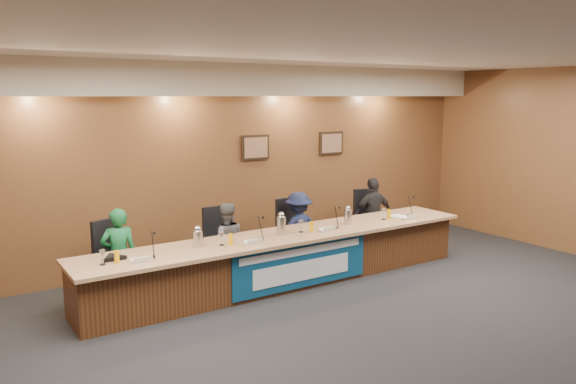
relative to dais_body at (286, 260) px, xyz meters
name	(u,v)px	position (x,y,z in m)	size (l,w,h in m)	color
floor	(403,342)	(0.00, -2.40, -0.35)	(10.00, 10.00, 0.00)	black
ceiling	(414,47)	(0.00, -2.40, 2.85)	(10.00, 8.00, 0.04)	silver
wall_back	(234,164)	(0.00, 1.60, 1.25)	(10.00, 0.04, 3.20)	brown
soffit	(240,80)	(0.00, 1.35, 2.60)	(10.00, 0.50, 0.50)	beige
dais_body	(286,260)	(0.00, 0.00, 0.00)	(6.00, 0.80, 0.70)	#482713
dais_top	(288,236)	(0.00, -0.05, 0.38)	(6.10, 0.95, 0.05)	#A47A55
banner	(302,265)	(0.00, -0.41, 0.03)	(2.20, 0.02, 0.65)	navy
banner_text_upper	(303,251)	(0.00, -0.43, 0.23)	(2.00, 0.01, 0.10)	silver
banner_text_lower	(303,271)	(0.00, -0.43, -0.05)	(1.60, 0.01, 0.28)	silver
wall_photo_left	(255,147)	(0.40, 1.57, 1.50)	(0.52, 0.04, 0.42)	black
wall_photo_right	(331,143)	(2.00, 1.57, 1.50)	(0.52, 0.04, 0.42)	black
panelist_a	(119,255)	(-2.25, 0.57, 0.29)	(0.46, 0.30, 1.27)	#125A2E
panelist_b	(226,242)	(-0.68, 0.57, 0.24)	(0.57, 0.44, 1.17)	#4B4C50
panelist_c	(298,230)	(0.60, 0.57, 0.26)	(0.78, 0.45, 1.21)	#0F1635
panelist_d	(373,215)	(2.17, 0.57, 0.31)	(0.77, 0.32, 1.32)	black
office_chair_a	(117,265)	(-2.25, 0.67, 0.13)	(0.48, 0.48, 0.08)	black
office_chair_b	(223,248)	(-0.68, 0.67, 0.13)	(0.48, 0.48, 0.08)	black
office_chair_c	(295,236)	(0.60, 0.67, 0.13)	(0.48, 0.48, 0.08)	black
office_chair_d	(369,224)	(2.17, 0.67, 0.13)	(0.48, 0.48, 0.08)	black
nameplate_a	(143,259)	(-2.21, -0.29, 0.45)	(0.24, 0.06, 0.09)	white
microphone_a	(152,257)	(-2.04, -0.14, 0.41)	(0.07, 0.07, 0.02)	black
juice_glass_a	(117,257)	(-2.48, -0.13, 0.47)	(0.06, 0.06, 0.15)	#FFAB03
water_glass_a	(102,257)	(-2.64, -0.12, 0.49)	(0.08, 0.08, 0.18)	silver
nameplate_b	(255,241)	(-0.69, -0.29, 0.45)	(0.24, 0.06, 0.09)	white
microphone_b	(260,239)	(-0.51, -0.11, 0.41)	(0.07, 0.07, 0.02)	black
juice_glass_b	(231,239)	(-0.97, -0.14, 0.47)	(0.06, 0.06, 0.15)	#FFAB03
water_glass_b	(222,239)	(-1.08, -0.10, 0.49)	(0.08, 0.08, 0.18)	silver
nameplate_c	(329,229)	(0.58, -0.26, 0.45)	(0.24, 0.06, 0.09)	white
microphone_c	(335,228)	(0.78, -0.14, 0.41)	(0.07, 0.07, 0.02)	black
juice_glass_c	(311,227)	(0.36, -0.13, 0.47)	(0.06, 0.06, 0.15)	#FFAB03
water_glass_c	(301,226)	(0.21, -0.07, 0.49)	(0.08, 0.08, 0.18)	silver
nameplate_d	(412,217)	(2.18, -0.33, 0.45)	(0.24, 0.06, 0.09)	white
microphone_d	(408,215)	(2.33, -0.12, 0.41)	(0.07, 0.07, 0.02)	black
juice_glass_d	(389,214)	(1.92, -0.09, 0.47)	(0.06, 0.06, 0.15)	#FFAB03
water_glass_d	(384,214)	(1.79, -0.10, 0.49)	(0.08, 0.08, 0.18)	silver
carafe_left	(198,239)	(-1.38, 0.00, 0.51)	(0.13, 0.13, 0.22)	silver
carafe_mid	(281,226)	(-0.11, -0.03, 0.53)	(0.13, 0.13, 0.26)	silver
carafe_right	(348,217)	(1.11, -0.04, 0.51)	(0.11, 0.11, 0.22)	silver
speakerphone	(114,258)	(-2.47, 0.03, 0.43)	(0.32, 0.32, 0.05)	black
paper_stack	(400,216)	(2.19, -0.06, 0.40)	(0.22, 0.30, 0.01)	white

